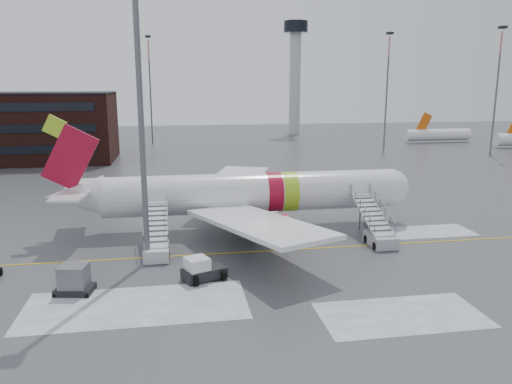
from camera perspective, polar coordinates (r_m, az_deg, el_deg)
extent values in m
plane|color=#494C4F|center=(42.61, -4.50, -6.61)|extent=(260.00, 260.00, 0.00)
cylinder|color=white|center=(47.96, -0.39, -0.08)|extent=(28.00, 3.80, 3.80)
sphere|color=white|center=(51.99, 15.02, 0.47)|extent=(3.80, 3.80, 3.80)
cube|color=black|center=(52.34, 16.10, 1.04)|extent=(1.09, 1.60, 0.97)
cone|color=white|center=(48.18, -20.04, -0.48)|extent=(5.20, 3.72, 3.72)
cube|color=maroon|center=(47.58, -20.47, 3.69)|extent=(5.27, 0.30, 6.09)
cube|color=#A5D221|center=(47.51, -22.03, 6.97)|extent=(2.16, 0.26, 2.16)
cube|color=white|center=(50.52, -19.35, 0.89)|extent=(3.07, 4.85, 0.18)
cube|color=white|center=(45.51, -20.42, -0.38)|extent=(3.07, 4.85, 0.18)
cube|color=white|center=(56.19, -2.77, 1.12)|extent=(10.72, 15.97, 1.13)
cube|color=white|center=(39.81, 0.12, -3.57)|extent=(10.72, 15.97, 1.13)
cylinder|color=white|center=(53.48, -0.74, -0.92)|extent=(3.40, 2.10, 2.10)
cylinder|color=white|center=(43.56, 1.35, -4.01)|extent=(3.40, 2.10, 2.10)
cylinder|color=#595B60|center=(51.79, 12.85, -2.42)|extent=(0.20, 0.20, 1.80)
cylinder|color=black|center=(51.90, 12.82, -2.90)|extent=(0.90, 0.56, 0.90)
cylinder|color=black|center=(50.92, -1.37, -2.88)|extent=(0.90, 0.56, 0.90)
cylinder|color=black|center=(46.35, -0.53, -4.42)|extent=(0.90, 0.56, 0.90)
cube|color=#A4A6AB|center=(44.70, 14.06, -5.30)|extent=(2.00, 3.20, 1.00)
cube|color=#A4A6AB|center=(46.10, 13.14, -2.55)|extent=(1.90, 5.87, 2.52)
cube|color=#A4A6AB|center=(48.79, 11.74, -0.25)|extent=(1.90, 1.40, 0.15)
cylinder|color=#595B60|center=(48.82, 11.82, -2.30)|extent=(0.16, 0.16, 3.40)
cylinder|color=black|center=(43.54, 13.48, -6.02)|extent=(0.25, 0.70, 0.70)
cylinder|color=black|center=(45.99, 14.59, -5.09)|extent=(0.25, 0.70, 0.70)
cube|color=silver|center=(41.17, -11.30, -6.70)|extent=(2.00, 3.20, 1.00)
cube|color=silver|center=(42.68, -11.32, -3.66)|extent=(1.90, 5.87, 2.52)
cube|color=silver|center=(45.58, -11.27, -1.11)|extent=(1.90, 1.40, 0.15)
cylinder|color=#595B60|center=(45.61, -11.19, -3.30)|extent=(0.16, 0.16, 3.40)
cylinder|color=black|center=(40.34, -12.61, -7.46)|extent=(0.25, 0.70, 0.70)
cylinder|color=black|center=(42.16, -10.02, -6.48)|extent=(0.25, 0.70, 0.70)
cube|color=black|center=(36.42, -5.94, -9.19)|extent=(3.41, 2.64, 0.76)
cube|color=silver|center=(35.93, -6.75, -8.22)|extent=(1.97, 1.97, 0.97)
cube|color=black|center=(35.80, -6.77, -7.65)|extent=(1.73, 1.79, 0.16)
cylinder|color=black|center=(35.40, -7.00, -10.05)|extent=(0.58, 0.82, 0.76)
cylinder|color=black|center=(36.27, -3.85, -9.42)|extent=(0.58, 0.82, 0.76)
cylinder|color=black|center=(36.69, -8.00, -9.26)|extent=(0.58, 0.82, 0.76)
cylinder|color=black|center=(37.53, -4.94, -8.68)|extent=(0.58, 0.82, 0.76)
cube|color=black|center=(36.23, -19.99, -10.38)|extent=(2.66, 2.13, 0.38)
cube|color=slate|center=(35.91, -20.09, -9.09)|extent=(2.00, 1.91, 1.64)
cylinder|color=black|center=(35.80, -21.94, -11.00)|extent=(0.25, 0.36, 0.33)
cylinder|color=black|center=(36.77, -18.07, -10.08)|extent=(0.25, 0.36, 0.33)
cylinder|color=#595B60|center=(38.33, -13.01, 8.13)|extent=(0.44, 0.44, 22.40)
cylinder|color=#595B60|center=(40.60, -12.26, -7.61)|extent=(0.90, 0.90, 0.30)
cylinder|color=#B2B5BA|center=(139.23, 4.47, 12.36)|extent=(3.00, 3.00, 28.00)
cylinder|color=black|center=(140.01, 4.57, 18.30)|extent=(6.40, 6.40, 3.00)
cylinder|color=#595B60|center=(111.87, 14.64, 9.77)|extent=(0.36, 0.36, 19.20)
cylinder|color=#CC7272|center=(112.03, 14.97, 15.66)|extent=(0.32, 0.32, 4.32)
cube|color=black|center=(112.26, 15.06, 17.12)|extent=(1.20, 1.20, 0.50)
cylinder|color=#595B60|center=(118.34, -11.93, 10.02)|extent=(0.36, 0.36, 19.20)
cylinder|color=#CC7272|center=(118.50, -12.18, 15.59)|extent=(0.32, 0.32, 4.32)
cube|color=black|center=(118.71, -12.25, 16.97)|extent=(1.20, 1.20, 0.50)
cylinder|color=#595B60|center=(107.51, 25.64, 8.88)|extent=(0.36, 0.36, 19.20)
cylinder|color=#CC7272|center=(107.67, 26.23, 14.99)|extent=(0.32, 0.32, 4.32)
cube|color=black|center=(107.91, 26.38, 16.51)|extent=(1.20, 1.20, 0.50)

